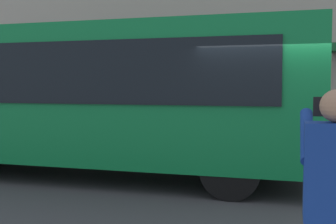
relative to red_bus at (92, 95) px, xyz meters
The scene contains 3 objects.
ground_plane 4.12m from the red_bus, behind, with size 60.00×60.00×0.00m, color #38383A.
red_bus is the anchor object (origin of this frame).
pedestrian_photographer 6.62m from the red_bus, 130.31° to the left, with size 0.53×0.52×1.70m.
Camera 1 is at (-0.24, 7.74, 1.88)m, focal length 45.99 mm.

